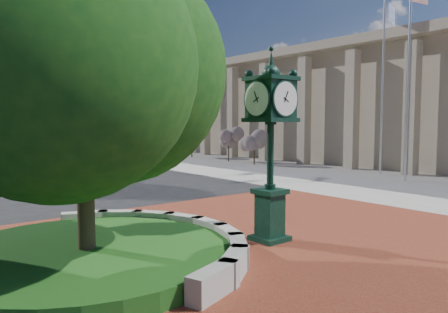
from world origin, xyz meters
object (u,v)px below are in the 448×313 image
(parked_car, at_px, (39,147))
(post_clock, at_px, (270,138))
(flagpole_a, at_px, (408,76))
(flagpole_b, at_px, (382,85))
(street_lamp_near, at_px, (45,87))

(parked_car, bearing_deg, post_clock, -117.74)
(parked_car, distance_m, flagpole_a, 34.48)
(flagpole_a, bearing_deg, post_clock, -164.16)
(post_clock, xyz_separation_m, flagpole_a, (13.40, 3.80, 2.71))
(post_clock, xyz_separation_m, flagpole_b, (15.19, 6.34, 2.54))
(post_clock, relative_size, parked_car, 1.24)
(flagpole_b, height_order, street_lamp_near, flagpole_b)
(flagpole_a, distance_m, flagpole_b, 3.12)
(post_clock, relative_size, flagpole_a, 0.46)
(post_clock, xyz_separation_m, street_lamp_near, (1.49, 23.68, 2.83))
(flagpole_a, xyz_separation_m, flagpole_b, (1.80, 2.54, -0.18))
(flagpole_b, bearing_deg, parked_car, 109.21)
(parked_car, distance_m, street_lamp_near, 14.31)
(flagpole_b, bearing_deg, street_lamp_near, 128.31)
(post_clock, height_order, street_lamp_near, street_lamp_near)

